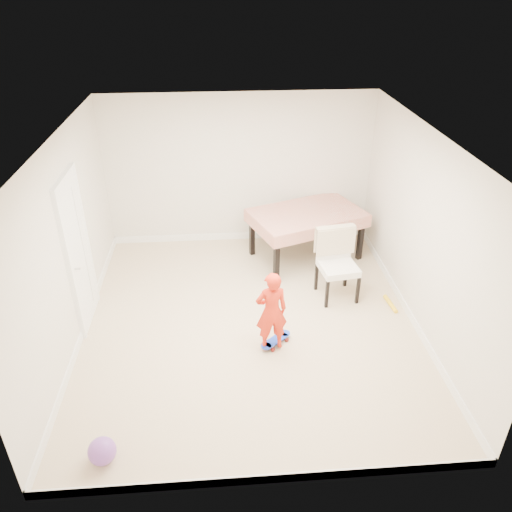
{
  "coord_description": "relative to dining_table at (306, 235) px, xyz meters",
  "views": [
    {
      "loc": [
        -0.35,
        -5.51,
        4.26
      ],
      "look_at": [
        0.1,
        0.2,
        0.95
      ],
      "focal_mm": 35.0,
      "sensor_mm": 36.0,
      "label": 1
    }
  ],
  "objects": [
    {
      "name": "baseboard_right",
      "position": [
        1.18,
        -1.77,
        -0.36
      ],
      "size": [
        0.02,
        5.0,
        0.12
      ],
      "primitive_type": "cube",
      "color": "white",
      "rests_on": "ground"
    },
    {
      "name": "wall_right",
      "position": [
        1.17,
        -1.77,
        0.88
      ],
      "size": [
        0.04,
        5.0,
        2.6
      ],
      "primitive_type": "cube",
      "color": "beige",
      "rests_on": "ground"
    },
    {
      "name": "wall_left",
      "position": [
        -3.29,
        -1.77,
        0.88
      ],
      "size": [
        0.04,
        5.0,
        2.6
      ],
      "primitive_type": "cube",
      "color": "beige",
      "rests_on": "ground"
    },
    {
      "name": "skateboard",
      "position": [
        -0.75,
        -2.24,
        -0.38
      ],
      "size": [
        0.5,
        0.47,
        0.07
      ],
      "primitive_type": null,
      "rotation": [
        0.0,
        0.0,
        0.72
      ],
      "color": "blue",
      "rests_on": "ground"
    },
    {
      "name": "dining_table",
      "position": [
        0.0,
        0.0,
        0.0
      ],
      "size": [
        2.04,
        1.65,
        0.83
      ],
      "primitive_type": null,
      "rotation": [
        0.0,
        0.0,
        0.36
      ],
      "color": "#AF1E09",
      "rests_on": "ground"
    },
    {
      "name": "balloon",
      "position": [
        -2.66,
        -3.89,
        -0.28
      ],
      "size": [
        0.28,
        0.28,
        0.28
      ],
      "primitive_type": "sphere",
      "color": "purple",
      "rests_on": "ground"
    },
    {
      "name": "wall_front",
      "position": [
        -1.06,
        -4.25,
        0.88
      ],
      "size": [
        4.5,
        0.04,
        2.6
      ],
      "primitive_type": "cube",
      "color": "beige",
      "rests_on": "ground"
    },
    {
      "name": "door",
      "position": [
        -3.28,
        -1.47,
        0.61
      ],
      "size": [
        0.11,
        0.94,
        2.11
      ],
      "primitive_type": "cube",
      "color": "white",
      "rests_on": "ground"
    },
    {
      "name": "ground",
      "position": [
        -1.06,
        -1.77,
        -0.42
      ],
      "size": [
        5.0,
        5.0,
        0.0
      ],
      "primitive_type": "plane",
      "color": "#C9AF8B",
      "rests_on": "ground"
    },
    {
      "name": "baseboard_back",
      "position": [
        -1.06,
        0.72,
        -0.36
      ],
      "size": [
        4.5,
        0.02,
        0.12
      ],
      "primitive_type": "cube",
      "color": "white",
      "rests_on": "ground"
    },
    {
      "name": "baseboard_left",
      "position": [
        -3.3,
        -1.77,
        -0.36
      ],
      "size": [
        0.02,
        5.0,
        0.12
      ],
      "primitive_type": "cube",
      "color": "white",
      "rests_on": "ground"
    },
    {
      "name": "baseboard_front",
      "position": [
        -1.06,
        -4.26,
        -0.36
      ],
      "size": [
        4.5,
        0.02,
        0.12
      ],
      "primitive_type": "cube",
      "color": "white",
      "rests_on": "ground"
    },
    {
      "name": "foam_toy",
      "position": [
        1.01,
        -1.52,
        -0.39
      ],
      "size": [
        0.1,
        0.4,
        0.06
      ],
      "primitive_type": "cylinder",
      "rotation": [
        1.57,
        0.0,
        0.1
      ],
      "color": "yellow",
      "rests_on": "ground"
    },
    {
      "name": "ceiling",
      "position": [
        -1.06,
        -1.77,
        2.16
      ],
      "size": [
        4.5,
        5.0,
        0.04
      ],
      "primitive_type": "cube",
      "color": "silver",
      "rests_on": "wall_back"
    },
    {
      "name": "dining_chair",
      "position": [
        0.27,
        -1.22,
        0.11
      ],
      "size": [
        0.66,
        0.73,
        1.06
      ],
      "primitive_type": null,
      "rotation": [
        0.0,
        0.0,
        0.14
      ],
      "color": "white",
      "rests_on": "ground"
    },
    {
      "name": "child",
      "position": [
        -0.83,
        -2.32,
        0.14
      ],
      "size": [
        0.44,
        0.32,
        1.11
      ],
      "primitive_type": "imported",
      "rotation": [
        0.0,
        0.0,
        3.28
      ],
      "color": "red",
      "rests_on": "ground"
    },
    {
      "name": "wall_back",
      "position": [
        -1.06,
        0.71,
        0.88
      ],
      "size": [
        4.5,
        0.04,
        2.6
      ],
      "primitive_type": "cube",
      "color": "beige",
      "rests_on": "ground"
    }
  ]
}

